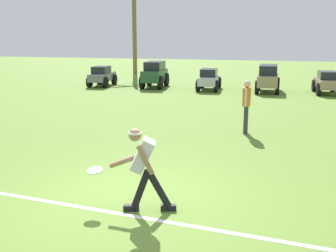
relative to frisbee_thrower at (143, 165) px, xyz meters
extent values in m
plane|color=olive|center=(-0.37, 0.51, -0.79)|extent=(80.00, 80.00, 0.00)
cube|color=white|center=(-0.37, -0.23, -0.79)|extent=(25.94, 3.20, 0.01)
cylinder|color=black|center=(-0.05, -0.01, -0.43)|extent=(0.37, 0.21, 0.72)
cube|color=black|center=(-0.20, -0.06, -0.74)|extent=(0.28, 0.17, 0.10)
cylinder|color=black|center=(0.25, 0.07, -0.43)|extent=(0.46, 0.23, 0.69)
cube|color=black|center=(0.40, 0.11, -0.74)|extent=(0.28, 0.17, 0.10)
cube|color=silver|center=(-0.01, 0.00, 0.17)|extent=(0.49, 0.44, 0.57)
sphere|color=#936B4C|center=(-0.12, -0.03, 0.51)|extent=(0.26, 0.26, 0.21)
cylinder|color=white|center=(-0.12, -0.03, 0.54)|extent=(0.26, 0.26, 0.03)
cylinder|color=#936B4C|center=(-0.33, 0.10, 0.03)|extent=(0.57, 0.23, 0.27)
cylinder|color=#936B4C|center=(0.09, -0.18, 0.15)|extent=(0.29, 0.15, 0.49)
cylinder|color=white|center=(-0.85, -0.03, -0.15)|extent=(0.34, 0.34, 0.07)
cylinder|color=#33333D|center=(1.20, 5.95, -0.38)|extent=(0.12, 0.12, 0.82)
cylinder|color=#33333D|center=(1.21, 6.13, -0.38)|extent=(0.12, 0.12, 0.82)
cube|color=orange|center=(1.21, 6.04, 0.30)|extent=(0.22, 0.35, 0.54)
cylinder|color=beige|center=(1.20, 5.83, 0.31)|extent=(0.08, 0.08, 0.52)
cylinder|color=beige|center=(1.22, 6.25, 0.31)|extent=(0.08, 0.08, 0.52)
sphere|color=beige|center=(1.21, 6.04, 0.67)|extent=(0.21, 0.21, 0.20)
cube|color=slate|center=(-7.42, 15.55, -0.28)|extent=(1.03, 2.25, 0.42)
cube|color=#1E232B|center=(-7.42, 15.45, 0.12)|extent=(0.85, 1.14, 0.38)
cylinder|color=black|center=(-7.92, 16.30, -0.49)|extent=(0.21, 0.61, 0.60)
cylinder|color=black|center=(-7.02, 16.35, -0.49)|extent=(0.21, 0.61, 0.60)
cylinder|color=black|center=(-7.83, 14.76, -0.49)|extent=(0.21, 0.61, 0.60)
cylinder|color=black|center=(-6.93, 14.81, -0.49)|extent=(0.21, 0.61, 0.60)
cube|color=#235133|center=(-4.40, 15.64, -0.13)|extent=(1.10, 2.40, 0.60)
cube|color=#1E232B|center=(-4.40, 15.69, 0.39)|extent=(0.94, 1.59, 0.44)
cylinder|color=black|center=(-4.92, 16.40, -0.43)|extent=(0.22, 0.73, 0.72)
cylinder|color=black|center=(-3.95, 16.45, -0.43)|extent=(0.22, 0.73, 0.72)
cylinder|color=black|center=(-4.85, 14.84, -0.43)|extent=(0.22, 0.73, 0.72)
cylinder|color=black|center=(-3.87, 14.89, -0.43)|extent=(0.22, 0.73, 0.72)
cube|color=#B7BABF|center=(-1.38, 15.37, -0.28)|extent=(0.97, 2.23, 0.42)
cube|color=#1E232B|center=(-1.38, 15.27, 0.12)|extent=(0.83, 1.13, 0.38)
cylinder|color=black|center=(-1.86, 16.13, -0.49)|extent=(0.20, 0.61, 0.60)
cylinder|color=black|center=(-0.96, 16.16, -0.49)|extent=(0.20, 0.61, 0.60)
cylinder|color=black|center=(-1.81, 14.59, -0.49)|extent=(0.20, 0.61, 0.60)
cylinder|color=black|center=(-0.91, 14.62, -0.49)|extent=(0.20, 0.61, 0.60)
cube|color=#998466|center=(1.59, 15.33, -0.19)|extent=(0.97, 2.40, 0.55)
cube|color=#1E232B|center=(1.59, 15.48, 0.32)|extent=(0.85, 1.80, 0.46)
cylinder|color=black|center=(1.11, 16.17, -0.46)|extent=(0.18, 0.66, 0.66)
cylinder|color=black|center=(2.07, 16.17, -0.46)|extent=(0.18, 0.66, 0.66)
cylinder|color=black|center=(1.11, 14.50, -0.46)|extent=(0.18, 0.66, 0.66)
cylinder|color=black|center=(2.07, 14.49, -0.46)|extent=(0.18, 0.66, 0.66)
cube|color=#998466|center=(4.36, 15.44, -0.28)|extent=(1.04, 2.25, 0.42)
cube|color=#1E232B|center=(4.37, 15.34, 0.12)|extent=(0.86, 1.15, 0.38)
cylinder|color=black|center=(3.86, 16.18, -0.49)|extent=(0.22, 0.61, 0.60)
cylinder|color=black|center=(4.76, 16.23, -0.49)|extent=(0.22, 0.61, 0.60)
cylinder|color=black|center=(3.96, 14.64, -0.49)|extent=(0.22, 0.61, 0.60)
cylinder|color=brown|center=(-8.04, 22.99, 2.79)|extent=(0.30, 0.30, 7.17)
camera|label=1|loc=(2.04, -6.23, 2.10)|focal=45.00mm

